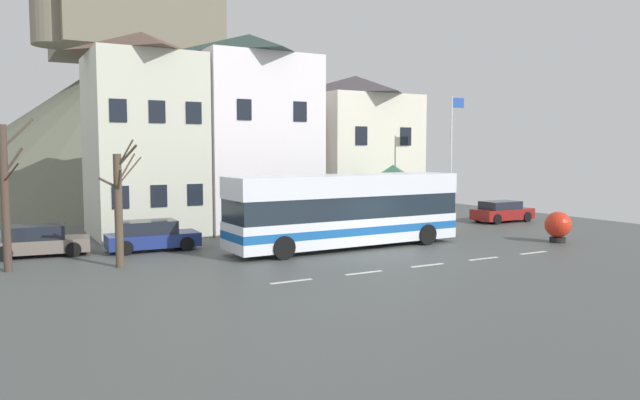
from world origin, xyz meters
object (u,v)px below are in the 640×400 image
townhouse_02 (355,148)px  transit_bus (346,211)px  parked_car_01 (151,236)px  pedestrian_00 (419,217)px  parked_car_00 (502,212)px  public_bench (382,220)px  bus_shelter (393,177)px  harbour_buoy (558,226)px  townhouse_01 (250,132)px  bare_tree_00 (6,196)px  flagpole (452,153)px  parked_car_02 (39,241)px  townhouse_00 (144,134)px  bare_tree_01 (119,206)px  hilltop_castle (135,119)px  pedestrian_01 (445,219)px

townhouse_02 → transit_bus: (-6.48, -9.43, -2.95)m
parked_car_01 → pedestrian_00: 14.27m
parked_car_00 → pedestrian_00: size_ratio=2.50×
public_bench → townhouse_02: bearing=79.3°
bus_shelter → parked_car_00: 9.11m
harbour_buoy → parked_car_00: bearing=62.1°
townhouse_01 → parked_car_00: 16.68m
bare_tree_00 → flagpole: bearing=3.6°
public_bench → parked_car_02: bearing=-178.3°
transit_bus → flagpole: bearing=16.6°
townhouse_01 → townhouse_02: townhouse_01 is taller
townhouse_00 → parked_car_02: bearing=-140.5°
parked_car_02 → public_bench: 18.37m
parked_car_02 → pedestrian_00: size_ratio=2.57×
parked_car_01 → parked_car_02: bearing=170.5°
transit_bus → bare_tree_00: size_ratio=1.99×
public_bench → bare_tree_01: 16.61m
townhouse_01 → transit_bus: (0.86, -9.45, -3.93)m
bus_shelter → bare_tree_00: (-19.20, -2.10, -0.19)m
hilltop_castle → townhouse_02: bearing=-68.8°
parked_car_02 → bare_tree_00: size_ratio=0.72×
flagpole → townhouse_00: bearing=158.6°
townhouse_02 → townhouse_01: bearing=179.9°
townhouse_02 → transit_bus: bearing=-124.5°
bus_shelter → bare_tree_01: 15.72m
pedestrian_00 → hilltop_castle: bearing=105.9°
townhouse_00 → hilltop_castle: bearing=79.3°
pedestrian_00 → bare_tree_01: size_ratio=0.33×
bare_tree_01 → parked_car_02: bearing=121.1°
townhouse_00 → pedestrian_00: townhouse_00 is taller
bare_tree_01 → hilltop_castle: bearing=77.1°
parked_car_01 → townhouse_01: bearing=40.4°
parked_car_01 → bus_shelter: bearing=1.4°
bare_tree_00 → parked_car_00: bearing=4.9°
bare_tree_00 → townhouse_00: bearing=48.6°
townhouse_01 → bare_tree_00: bearing=-148.6°
harbour_buoy → pedestrian_00: bearing=123.6°
transit_bus → public_bench: 7.77m
parked_car_00 → flagpole: 6.40m
parked_car_02 → bare_tree_01: bearing=-51.9°
parked_car_02 → hilltop_castle: bearing=77.4°
parked_car_02 → pedestrian_01: pedestrian_01 is taller
pedestrian_01 → bare_tree_00: size_ratio=0.26×
parked_car_00 → bare_tree_01: size_ratio=0.82×
parked_car_01 → flagpole: bearing=-0.7°
harbour_buoy → bare_tree_00: bare_tree_00 is taller
pedestrian_01 → flagpole: (2.12, 1.95, 3.53)m
public_bench → bare_tree_01: size_ratio=0.30×
transit_bus → parked_car_00: transit_bus is taller
townhouse_02 → public_bench: (-0.81, -4.28, -4.21)m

